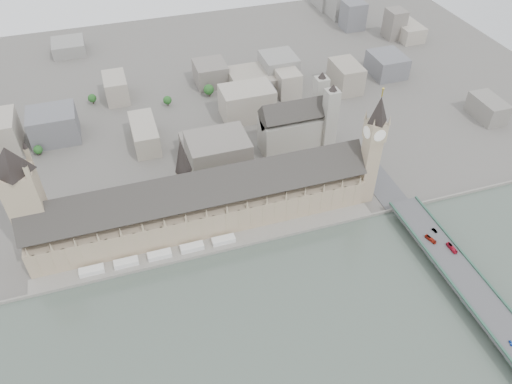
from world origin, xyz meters
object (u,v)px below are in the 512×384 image
object	(u,v)px
westminster_bridge	(453,269)
car_blue	(511,343)
elizabeth_tower	(373,143)
car_approach	(377,161)
westminster_abbey	(298,125)
car_silver	(435,230)
red_bus_south	(452,248)
victoria_tower	(25,199)
palace_of_westminster	(202,203)
red_bus_north	(431,239)

from	to	relation	value
westminster_bridge	car_blue	bearing A→B (deg)	-93.86
elizabeth_tower	car_approach	world-z (taller)	elizabeth_tower
elizabeth_tower	westminster_abbey	world-z (taller)	elizabeth_tower
elizabeth_tower	car_silver	world-z (taller)	elizabeth_tower
red_bus_south	elizabeth_tower	bearing A→B (deg)	108.33
westminster_abbey	car_approach	xyz separation A→B (m)	(55.52, -56.24, -14.08)
car_silver	car_approach	bearing A→B (deg)	78.30
car_blue	car_silver	distance (m)	100.40
car_blue	victoria_tower	bearing A→B (deg)	167.02
elizabeth_tower	westminster_abbey	xyz separation A→B (m)	(-27.08, 87.00, -33.01)
westminster_bridge	westminster_abbey	bearing A→B (deg)	105.64
car_blue	car_approach	size ratio (longest dim) A/B	0.75
palace_of_westminster	elizabeth_tower	xyz separation A→B (m)	(138.00, -11.70, 35.38)
palace_of_westminster	car_silver	world-z (taller)	palace_of_westminster
car_blue	car_silver	xyz separation A→B (m)	(9.39, 99.96, 0.13)
palace_of_westminster	elizabeth_tower	distance (m)	142.94
victoria_tower	westminster_abbey	world-z (taller)	victoria_tower
westminster_bridge	car_blue	size ratio (longest dim) A/B	83.91
westminster_bridge	car_blue	world-z (taller)	car_blue
westminster_bridge	car_silver	world-z (taller)	car_silver
victoria_tower	westminster_bridge	distance (m)	309.91
victoria_tower	red_bus_north	bearing A→B (deg)	-17.25
victoria_tower	car_approach	world-z (taller)	victoria_tower
elizabeth_tower	car_silver	bearing A→B (deg)	-64.84
victoria_tower	car_blue	bearing A→B (deg)	-32.72
victoria_tower	elizabeth_tower	bearing A→B (deg)	-3.96
car_approach	elizabeth_tower	bearing A→B (deg)	-138.23
car_approach	car_silver	bearing A→B (deg)	-95.16
palace_of_westminster	car_silver	distance (m)	182.70
victoria_tower	car_approach	bearing A→B (deg)	2.53
westminster_bridge	victoria_tower	bearing A→B (deg)	158.22
elizabeth_tower	westminster_abbey	size ratio (longest dim) A/B	1.58
car_approach	victoria_tower	bearing A→B (deg)	177.07
westminster_bridge	red_bus_south	size ratio (longest dim) A/B	30.78
victoria_tower	westminster_abbey	size ratio (longest dim) A/B	1.47
red_bus_south	car_silver	bearing A→B (deg)	92.21
victoria_tower	car_silver	size ratio (longest dim) A/B	20.90
palace_of_westminster	car_silver	size ratio (longest dim) A/B	55.39
red_bus_north	car_approach	world-z (taller)	red_bus_north
victoria_tower	red_bus_south	xyz separation A→B (m)	(290.46, -99.80, -43.48)
red_bus_south	westminster_abbey	bearing A→B (deg)	106.72
red_bus_north	car_approach	bearing A→B (deg)	68.34
victoria_tower	car_silver	world-z (taller)	victoria_tower
palace_of_westminster	red_bus_north	xyz separation A→B (m)	(158.43, -80.78, -11.09)
elizabeth_tower	victoria_tower	bearing A→B (deg)	176.04
car_blue	car_approach	distance (m)	192.54
palace_of_westminster	red_bus_north	distance (m)	178.18
car_silver	palace_of_westminster	bearing A→B (deg)	144.29
red_bus_north	car_blue	distance (m)	92.50
car_silver	car_blue	bearing A→B (deg)	-107.37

